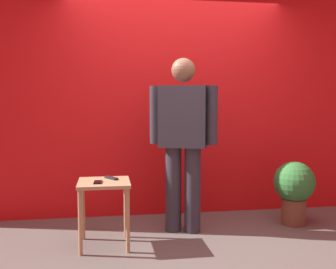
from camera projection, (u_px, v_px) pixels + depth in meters
ground_plane at (197, 249)px, 3.53m from camera, size 12.00×12.00×0.00m
back_wall_red at (174, 97)px, 4.63m from camera, size 5.80×0.12×2.78m
standing_person at (183, 136)px, 3.96m from camera, size 0.69×0.39×1.76m
side_table at (104, 193)px, 3.59m from camera, size 0.47×0.47×0.60m
cell_phone at (98, 182)px, 3.51m from camera, size 0.08×0.15×0.01m
tv_remote at (111, 178)px, 3.68m from camera, size 0.13×0.17×0.02m
potted_plant at (294, 187)px, 4.24m from camera, size 0.44×0.44×0.69m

